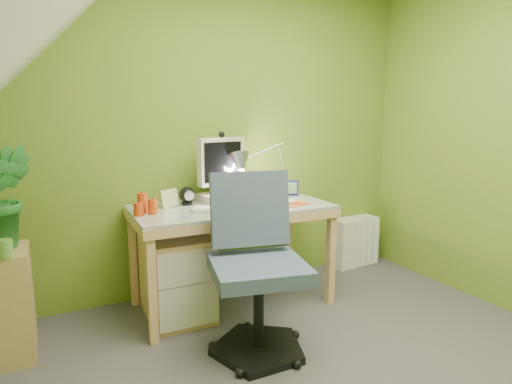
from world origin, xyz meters
name	(u,v)px	position (x,y,z in m)	size (l,w,h in m)	color
wall_back	(221,134)	(0.00, 1.60, 1.20)	(3.20, 0.01, 2.40)	olive
desk	(232,255)	(-0.07, 1.23, 0.36)	(1.35, 0.68, 0.72)	tan
monitor	(222,163)	(-0.07, 1.41, 1.00)	(0.41, 0.23, 0.55)	beige
speaker_left	(187,196)	(-0.34, 1.39, 0.79)	(0.11, 0.11, 0.13)	black
speaker_right	(256,191)	(0.20, 1.39, 0.78)	(0.10, 0.10, 0.12)	black
keyboard	(229,209)	(-0.15, 1.09, 0.74)	(0.46, 0.15, 0.02)	silver
mousepad	(289,204)	(0.31, 1.09, 0.73)	(0.25, 0.18, 0.01)	#D45721
mouse	(289,201)	(0.31, 1.09, 0.74)	(0.12, 0.07, 0.04)	white
amber_tumbler	(260,199)	(0.11, 1.15, 0.77)	(0.07, 0.07, 0.09)	maroon
candle_cluster	(144,204)	(-0.67, 1.24, 0.79)	(0.17, 0.15, 0.13)	#C73B11
photo_frame_red	(276,190)	(0.35, 1.35, 0.78)	(0.13, 0.02, 0.11)	#B51338
photo_frame_blue	(290,188)	(0.49, 1.39, 0.78)	(0.13, 0.02, 0.11)	navy
photo_frame_green	(169,198)	(-0.47, 1.37, 0.78)	(0.14, 0.02, 0.12)	#C3D08F
desk_lamp	(276,158)	(0.38, 1.41, 1.02)	(0.55, 0.24, 0.59)	#ADACB1
side_ledge	(10,304)	(-1.45, 1.15, 0.31)	(0.23, 0.36, 0.62)	tan
potted_plant	(2,197)	(-1.43, 1.20, 0.91)	(0.31, 0.25, 0.57)	#226727
green_cup	(5,249)	(-1.43, 1.00, 0.67)	(0.07, 0.07, 0.10)	#5E943D
task_chair	(259,265)	(-0.19, 0.57, 0.52)	(0.58, 0.58, 1.05)	#42536C
radiator	(354,241)	(1.24, 1.50, 0.22)	(0.43, 0.17, 0.43)	white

